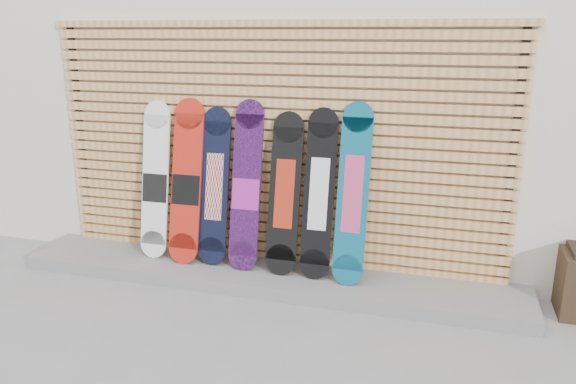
{
  "coord_description": "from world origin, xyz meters",
  "views": [
    {
      "loc": [
        1.35,
        -3.76,
        2.21
      ],
      "look_at": [
        0.05,
        0.75,
        0.85
      ],
      "focal_mm": 35.0,
      "sensor_mm": 36.0,
      "label": 1
    }
  ],
  "objects_px": {
    "snowboard_3": "(246,187)",
    "snowboard_5": "(319,194)",
    "snowboard_0": "(155,181)",
    "snowboard_1": "(186,183)",
    "snowboard_6": "(353,194)",
    "snowboard_2": "(215,187)",
    "snowboard_4": "(285,194)"
  },
  "relations": [
    {
      "from": "snowboard_3",
      "to": "snowboard_5",
      "type": "relative_size",
      "value": 1.03
    },
    {
      "from": "snowboard_0",
      "to": "snowboard_5",
      "type": "xyz_separation_m",
      "value": [
        1.58,
        -0.02,
        0.01
      ]
    },
    {
      "from": "snowboard_0",
      "to": "snowboard_5",
      "type": "height_order",
      "value": "snowboard_0"
    },
    {
      "from": "snowboard_1",
      "to": "snowboard_2",
      "type": "height_order",
      "value": "snowboard_1"
    },
    {
      "from": "snowboard_0",
      "to": "snowboard_3",
      "type": "distance_m",
      "value": 0.92
    },
    {
      "from": "snowboard_0",
      "to": "snowboard_3",
      "type": "height_order",
      "value": "snowboard_3"
    },
    {
      "from": "snowboard_2",
      "to": "snowboard_6",
      "type": "distance_m",
      "value": 1.28
    },
    {
      "from": "snowboard_3",
      "to": "snowboard_4",
      "type": "height_order",
      "value": "snowboard_3"
    },
    {
      "from": "snowboard_1",
      "to": "snowboard_2",
      "type": "xyz_separation_m",
      "value": [
        0.27,
        0.02,
        -0.02
      ]
    },
    {
      "from": "snowboard_1",
      "to": "snowboard_6",
      "type": "xyz_separation_m",
      "value": [
        1.55,
        -0.01,
        0.02
      ]
    },
    {
      "from": "snowboard_1",
      "to": "snowboard_2",
      "type": "relative_size",
      "value": 1.05
    },
    {
      "from": "snowboard_0",
      "to": "snowboard_6",
      "type": "height_order",
      "value": "snowboard_6"
    },
    {
      "from": "snowboard_3",
      "to": "snowboard_5",
      "type": "height_order",
      "value": "snowboard_3"
    },
    {
      "from": "snowboard_2",
      "to": "snowboard_4",
      "type": "bearing_deg",
      "value": -1.58
    },
    {
      "from": "snowboard_1",
      "to": "snowboard_5",
      "type": "relative_size",
      "value": 1.03
    },
    {
      "from": "snowboard_1",
      "to": "snowboard_5",
      "type": "height_order",
      "value": "snowboard_1"
    },
    {
      "from": "snowboard_0",
      "to": "snowboard_4",
      "type": "xyz_separation_m",
      "value": [
        1.28,
        -0.02,
        -0.01
      ]
    },
    {
      "from": "snowboard_0",
      "to": "snowboard_1",
      "type": "height_order",
      "value": "snowboard_1"
    },
    {
      "from": "snowboard_2",
      "to": "snowboard_4",
      "type": "xyz_separation_m",
      "value": [
        0.67,
        -0.02,
        -0.01
      ]
    },
    {
      "from": "snowboard_1",
      "to": "snowboard_4",
      "type": "distance_m",
      "value": 0.94
    },
    {
      "from": "snowboard_1",
      "to": "snowboard_4",
      "type": "bearing_deg",
      "value": 0.36
    },
    {
      "from": "snowboard_2",
      "to": "snowboard_3",
      "type": "bearing_deg",
      "value": -3.24
    },
    {
      "from": "snowboard_6",
      "to": "snowboard_3",
      "type": "bearing_deg",
      "value": 178.77
    },
    {
      "from": "snowboard_2",
      "to": "snowboard_3",
      "type": "height_order",
      "value": "snowboard_3"
    },
    {
      "from": "snowboard_1",
      "to": "snowboard_0",
      "type": "bearing_deg",
      "value": 175.31
    },
    {
      "from": "snowboard_1",
      "to": "snowboard_6",
      "type": "relative_size",
      "value": 0.99
    },
    {
      "from": "snowboard_4",
      "to": "snowboard_6",
      "type": "height_order",
      "value": "snowboard_6"
    },
    {
      "from": "snowboard_0",
      "to": "snowboard_5",
      "type": "relative_size",
      "value": 1.0
    },
    {
      "from": "snowboard_5",
      "to": "snowboard_2",
      "type": "bearing_deg",
      "value": 178.94
    },
    {
      "from": "snowboard_2",
      "to": "snowboard_4",
      "type": "distance_m",
      "value": 0.67
    },
    {
      "from": "snowboard_6",
      "to": "snowboard_5",
      "type": "bearing_deg",
      "value": 176.1
    },
    {
      "from": "snowboard_0",
      "to": "snowboard_3",
      "type": "bearing_deg",
      "value": -1.3
    }
  ]
}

